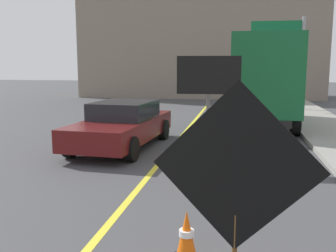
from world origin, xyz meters
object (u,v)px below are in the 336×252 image
Objects in this scene: roadwork_sign at (237,172)px; highway_guide_sign at (287,47)px; arrow_board_trailer at (208,143)px; box_truck at (260,80)px; traffic_cone_near_sign at (187,237)px; traffic_cone_mid_lane at (195,173)px; pickup_car at (123,124)px.

roadwork_sign is 0.47× the size of highway_guide_sign.
arrow_board_trailer is 0.41× the size of box_truck.
highway_guide_sign is 17.38m from traffic_cone_near_sign.
highway_guide_sign is (2.43, 17.77, 1.95)m from roadwork_sign.
traffic_cone_mid_lane is (-3.28, -13.83, -3.14)m from highway_guide_sign.
box_truck is (0.82, 12.03, 0.42)m from roadwork_sign.
highway_guide_sign reaches higher than arrow_board_trailer.
box_truck reaches higher than traffic_cone_mid_lane.
box_truck reaches higher than arrow_board_trailer.
box_truck reaches higher than roadwork_sign.
traffic_cone_near_sign is (2.85, -6.46, -0.36)m from pickup_car.
box_truck is 6.42m from pickup_car.
highway_guide_sign is at bearing 79.79° from traffic_cone_near_sign.
arrow_board_trailer is 12.47m from highway_guide_sign.
box_truck is 9.63× the size of traffic_cone_near_sign.
box_truck reaches higher than traffic_cone_near_sign.
highway_guide_sign reaches higher than roadwork_sign.
pickup_car is (-4.27, -4.64, -1.20)m from box_truck.
arrow_board_trailer is 4.62× the size of traffic_cone_mid_lane.
highway_guide_sign reaches higher than box_truck.
highway_guide_sign is (1.62, 5.74, 1.53)m from box_truck.
highway_guide_sign reaches higher than pickup_car.
highway_guide_sign is at bearing 74.27° from box_truck.
highway_guide_sign reaches higher than traffic_cone_mid_lane.
box_truck is 8.41m from traffic_cone_mid_lane.
box_truck reaches higher than pickup_car.
roadwork_sign is 18.05m from highway_guide_sign.
roadwork_sign is at bearing -57.56° from traffic_cone_near_sign.
roadwork_sign is at bearing -93.89° from box_truck.
traffic_cone_near_sign is at bearing -85.32° from traffic_cone_mid_lane.
pickup_car is 0.97× the size of highway_guide_sign.
traffic_cone_near_sign is (-3.03, -16.84, -3.09)m from highway_guide_sign.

